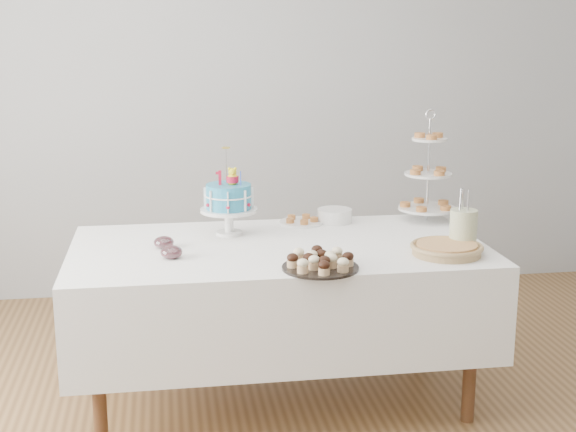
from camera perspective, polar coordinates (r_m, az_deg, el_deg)
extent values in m
plane|color=brown|center=(3.75, 0.03, -14.74)|extent=(5.00, 5.00, 0.00)
cube|color=#A9ABAE|center=(5.31, -3.35, 8.84)|extent=(5.00, 0.04, 2.70)
cube|color=#A9ABAE|center=(1.43, 12.61, -3.81)|extent=(5.00, 0.04, 2.70)
cube|color=white|center=(3.80, -0.67, -5.35)|extent=(1.92, 1.02, 0.45)
cylinder|color=#542F1C|center=(3.51, -13.36, -11.03)|extent=(0.06, 0.06, 0.67)
cylinder|color=#542F1C|center=(3.75, 12.87, -9.43)|extent=(0.06, 0.06, 0.67)
cylinder|color=#542F1C|center=(4.20, -12.63, -6.89)|extent=(0.06, 0.06, 0.67)
cylinder|color=#542F1C|center=(4.39, 9.33, -5.82)|extent=(0.06, 0.06, 0.67)
cylinder|color=teal|center=(3.89, -4.24, 1.40)|extent=(0.22, 0.22, 0.12)
torus|color=white|center=(3.89, -4.24, 1.48)|extent=(0.23, 0.23, 0.01)
cube|color=red|center=(3.86, -4.86, 2.73)|extent=(0.02, 0.02, 0.07)
cylinder|color=blue|center=(3.84, -3.39, 2.69)|extent=(0.01, 0.01, 0.07)
cylinder|color=silver|center=(3.89, -4.41, 3.56)|extent=(0.00, 0.00, 0.17)
cylinder|color=yellow|center=(3.88, -4.43, 4.87)|extent=(0.04, 0.04, 0.01)
cylinder|color=black|center=(3.38, 2.31, -3.69)|extent=(0.32, 0.32, 0.01)
ellipsoid|color=black|center=(3.35, 1.26, -2.97)|extent=(0.05, 0.05, 0.04)
ellipsoid|color=beige|center=(3.38, 3.37, -2.87)|extent=(0.05, 0.05, 0.04)
cylinder|color=#A18257|center=(3.65, 11.21, -2.42)|extent=(0.30, 0.30, 0.04)
cylinder|color=#A67640|center=(3.64, 11.23, -2.07)|extent=(0.27, 0.27, 0.02)
torus|color=#A18257|center=(3.64, 11.22, -2.14)|extent=(0.33, 0.33, 0.02)
cylinder|color=silver|center=(4.22, 9.95, 3.24)|extent=(0.01, 0.01, 0.54)
cylinder|color=white|center=(4.26, 9.84, 0.55)|extent=(0.30, 0.30, 0.01)
cylinder|color=white|center=(4.23, 9.93, 2.96)|extent=(0.25, 0.25, 0.01)
cylinder|color=white|center=(4.20, 10.03, 5.40)|extent=(0.18, 0.18, 0.01)
torus|color=silver|center=(4.19, 10.10, 7.11)|extent=(0.06, 0.01, 0.06)
cylinder|color=white|center=(4.17, 3.34, 0.03)|extent=(0.18, 0.18, 0.07)
cylinder|color=white|center=(4.15, 0.94, -0.45)|extent=(0.23, 0.23, 0.01)
ellipsoid|color=silver|center=(3.56, -8.29, -2.55)|extent=(0.10, 0.10, 0.06)
cylinder|color=#540711|center=(3.56, -8.29, -2.63)|extent=(0.07, 0.07, 0.03)
ellipsoid|color=silver|center=(3.73, -8.82, -1.86)|extent=(0.09, 0.09, 0.06)
cylinder|color=#540711|center=(3.73, -8.82, -1.93)|extent=(0.06, 0.06, 0.03)
cylinder|color=beige|center=(3.74, 12.35, -0.93)|extent=(0.12, 0.12, 0.18)
cylinder|color=beige|center=(3.77, 13.24, -0.63)|extent=(0.01, 0.01, 0.10)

